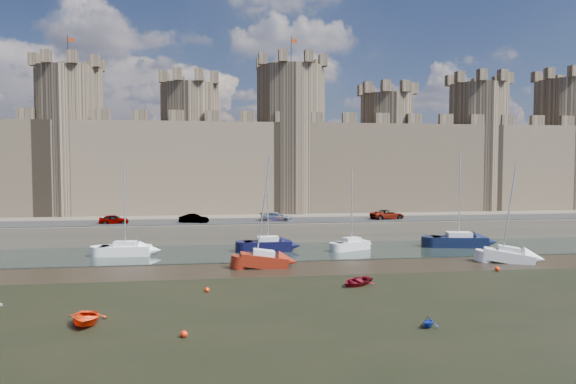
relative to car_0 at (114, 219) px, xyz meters
name	(u,v)px	position (x,y,z in m)	size (l,w,h in m)	color
ground	(364,309)	(22.87, -32.98, -3.11)	(160.00, 160.00, 0.00)	black
seaweed_patch	(393,338)	(22.87, -38.98, -3.11)	(70.00, 34.00, 0.01)	black
water_channel	(304,251)	(22.87, -8.98, -3.07)	(160.00, 12.00, 0.08)	black
quay	(271,212)	(22.87, 27.02, -1.86)	(160.00, 60.00, 2.50)	#4C443A
road	(292,220)	(22.87, 1.02, -0.56)	(160.00, 7.00, 0.10)	black
castle	(275,155)	(22.24, 15.02, 8.56)	(108.50, 11.00, 29.00)	#42382B
car_0	(114,219)	(0.00, 0.00, 0.00)	(1.45, 3.61, 1.23)	gray
car_1	(194,219)	(9.97, -0.42, -0.01)	(1.28, 3.68, 1.21)	gray
car_2	(276,217)	(20.71, 0.34, 0.00)	(1.71, 4.22, 1.22)	gray
car_3	(387,215)	(36.11, 0.57, 0.04)	(2.17, 4.70, 1.31)	gray
sailboat_0	(125,249)	(2.95, -9.36, -2.33)	(5.40, 2.27, 9.95)	white
sailboat_1	(268,245)	(18.67, -8.61, -2.28)	(5.38, 2.10, 10.78)	black
sailboat_2	(351,244)	(28.42, -9.21, -2.35)	(4.66, 3.33, 9.38)	silver
sailboat_3	(459,240)	(41.94, -8.68, -2.26)	(6.81, 3.67, 11.32)	black
sailboat_4	(264,259)	(17.37, -17.61, -2.32)	(4.69, 1.85, 10.93)	maroon
sailboat_5	(509,255)	(42.48, -18.52, -2.37)	(5.14, 3.50, 10.34)	white
dinghy_0	(86,319)	(4.67, -33.91, -2.76)	(2.42, 0.70, 3.40)	red
dinghy_1	(428,322)	(25.65, -37.47, -2.77)	(1.12, 0.68, 1.29)	#162E98
dinghy_4	(357,282)	(24.31, -26.18, -2.81)	(2.13, 0.62, 2.99)	maroon
buoy_1	(207,290)	(12.04, -26.72, -2.91)	(0.40, 0.40, 0.40)	#FF310B
buoy_3	(497,269)	(38.93, -22.46, -2.89)	(0.44, 0.44, 0.44)	#FF2D0B
buoy_4	(184,334)	(10.91, -37.22, -2.91)	(0.42, 0.42, 0.42)	red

